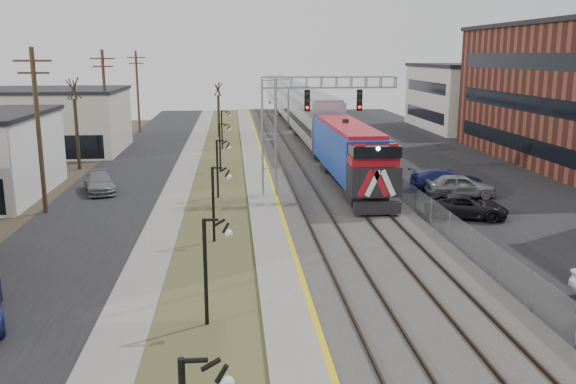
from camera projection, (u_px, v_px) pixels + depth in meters
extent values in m
cube|color=black|center=(123.00, 180.00, 47.53)|extent=(7.00, 120.00, 0.04)
cube|color=gray|center=(182.00, 178.00, 47.92)|extent=(2.00, 120.00, 0.08)
cube|color=#4C522B|center=(220.00, 178.00, 48.20)|extent=(4.00, 120.00, 0.06)
cube|color=gray|center=(258.00, 176.00, 48.44)|extent=(2.00, 120.00, 0.24)
cube|color=#595651|center=(320.00, 175.00, 48.90)|extent=(8.00, 120.00, 0.20)
cube|color=black|center=(465.00, 173.00, 49.99)|extent=(16.00, 120.00, 0.04)
cube|color=gold|center=(269.00, 174.00, 48.50)|extent=(0.24, 120.00, 0.01)
cube|color=#2D2119|center=(286.00, 174.00, 48.61)|extent=(0.08, 120.00, 0.15)
cube|color=#2D2119|center=(304.00, 173.00, 48.75)|extent=(0.08, 120.00, 0.15)
cube|color=#2D2119|center=(329.00, 173.00, 48.92)|extent=(0.08, 120.00, 0.15)
cube|color=#2D2119|center=(348.00, 172.00, 49.06)|extent=(0.08, 120.00, 0.15)
cube|color=#153DB1|center=(350.00, 155.00, 44.04)|extent=(3.00, 17.00, 4.25)
cube|color=black|center=(377.00, 208.00, 35.98)|extent=(2.80, 0.50, 0.70)
cube|color=#A7AAB1|center=(313.00, 119.00, 63.63)|extent=(3.00, 22.00, 5.33)
cube|color=#A7AAB1|center=(292.00, 102.00, 85.78)|extent=(3.00, 22.00, 5.33)
cube|color=#A7AAB1|center=(279.00, 92.00, 107.92)|extent=(3.00, 22.00, 5.33)
cube|color=gray|center=(269.00, 139.00, 40.83)|extent=(1.00, 1.00, 8.00)
cube|color=gray|center=(329.00, 82.00, 40.37)|extent=(9.00, 0.80, 0.80)
cube|color=black|center=(307.00, 101.00, 40.05)|extent=(0.35, 0.25, 1.40)
cube|color=black|center=(359.00, 100.00, 40.36)|extent=(0.35, 0.25, 1.40)
cylinder|color=black|center=(206.00, 273.00, 21.54)|extent=(0.14, 0.14, 4.00)
cylinder|color=black|center=(213.00, 205.00, 31.25)|extent=(0.14, 0.14, 4.00)
cylinder|color=black|center=(217.00, 169.00, 40.96)|extent=(0.14, 0.14, 4.00)
cylinder|color=black|center=(220.00, 147.00, 50.67)|extent=(0.14, 0.14, 4.00)
cylinder|color=black|center=(222.00, 130.00, 62.33)|extent=(0.14, 0.14, 4.00)
cylinder|color=#4C3823|center=(39.00, 132.00, 36.45)|extent=(0.28, 0.28, 10.00)
cylinder|color=#4C3823|center=(105.00, 105.00, 55.87)|extent=(0.28, 0.28, 10.00)
cylinder|color=#4C3823|center=(138.00, 92.00, 75.30)|extent=(0.28, 0.28, 10.00)
cube|color=gray|center=(372.00, 166.00, 49.12)|extent=(0.04, 120.00, 1.60)
cube|color=beige|center=(50.00, 122.00, 60.59)|extent=(14.00, 12.00, 6.00)
cube|color=beige|center=(485.00, 98.00, 79.50)|extent=(16.00, 18.00, 8.00)
cylinder|color=#382D23|center=(77.00, 134.00, 51.33)|extent=(0.30, 0.30, 5.95)
cylinder|color=#382D23|center=(219.00, 116.00, 71.90)|extent=(0.30, 0.30, 4.90)
imported|color=black|center=(466.00, 207.00, 36.25)|extent=(5.30, 3.55, 1.35)
imported|color=navy|center=(447.00, 180.00, 43.64)|extent=(5.40, 2.51, 1.53)
imported|color=gray|center=(460.00, 186.00, 41.48)|extent=(4.84, 2.35, 1.59)
imported|color=gray|center=(99.00, 183.00, 43.01)|extent=(3.20, 5.03, 1.36)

